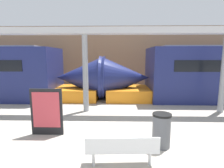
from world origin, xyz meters
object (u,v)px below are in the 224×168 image
(support_column_near, at_px, (85,74))
(support_column_far, at_px, (224,74))
(bench_near, at_px, (122,148))
(trash_bin, at_px, (161,130))
(poster_board, at_px, (47,112))

(support_column_near, bearing_deg, support_column_far, 0.00)
(bench_near, bearing_deg, support_column_far, 39.42)
(support_column_far, bearing_deg, support_column_near, 180.00)
(bench_near, bearing_deg, trash_bin, 38.34)
(poster_board, height_order, support_column_near, support_column_near)
(bench_near, height_order, trash_bin, trash_bin)
(trash_bin, distance_m, poster_board, 3.63)
(trash_bin, bearing_deg, poster_board, 168.85)
(trash_bin, bearing_deg, support_column_far, 42.57)
(bench_near, bearing_deg, support_column_near, 107.25)
(trash_bin, distance_m, support_column_far, 5.04)
(trash_bin, bearing_deg, support_column_near, 129.51)
(bench_near, height_order, support_column_far, support_column_far)
(trash_bin, xyz_separation_m, support_column_far, (3.59, 3.30, 1.29))
(bench_near, xyz_separation_m, poster_board, (-2.40, 1.70, 0.30))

